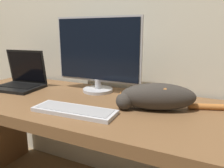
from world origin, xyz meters
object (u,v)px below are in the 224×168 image
object	(u,v)px
monitor	(97,54)
laptop	(21,81)
cat	(156,96)
external_keyboard	(74,111)

from	to	relation	value
monitor	laptop	distance (m)	0.61
monitor	cat	xyz separation A→B (m)	(0.45, -0.18, -0.18)
external_keyboard	cat	xyz separation A→B (m)	(0.36, 0.22, 0.06)
laptop	external_keyboard	size ratio (longest dim) A/B	0.78
monitor	laptop	world-z (taller)	monitor
laptop	external_keyboard	bearing A→B (deg)	-26.87
monitor	external_keyboard	xyz separation A→B (m)	(0.09, -0.40, -0.24)
external_keyboard	cat	bearing A→B (deg)	28.67
external_keyboard	laptop	bearing A→B (deg)	155.80
monitor	laptop	xyz separation A→B (m)	(-0.55, -0.16, -0.20)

